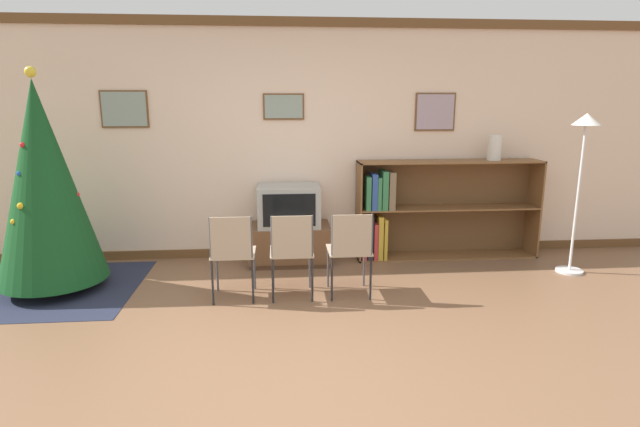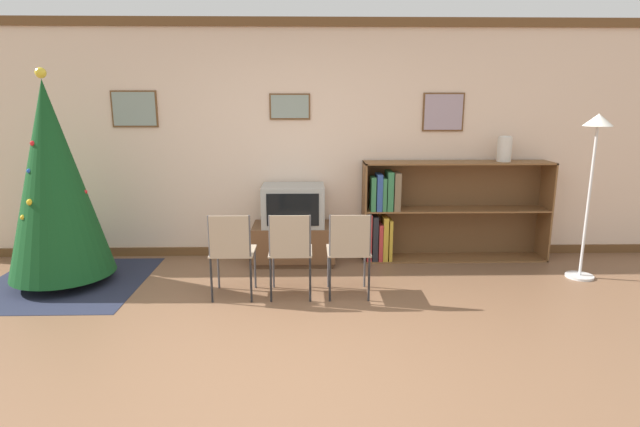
% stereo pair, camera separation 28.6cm
% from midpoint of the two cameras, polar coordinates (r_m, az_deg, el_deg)
% --- Properties ---
extents(ground_plane, '(24.00, 24.00, 0.00)m').
position_cam_midpoint_polar(ground_plane, '(3.71, -1.68, -16.54)').
color(ground_plane, brown).
extents(wall_back, '(9.09, 0.11, 2.70)m').
position_cam_midpoint_polar(wall_back, '(5.81, -1.62, 8.24)').
color(wall_back, beige).
rests_on(wall_back, ground_plane).
extents(area_rug, '(1.56, 1.58, 0.01)m').
position_cam_midpoint_polar(area_rug, '(5.67, -25.77, -7.16)').
color(area_rug, '#23283D').
rests_on(area_rug, ground_plane).
extents(christmas_tree, '(0.99, 0.99, 2.11)m').
position_cam_midpoint_polar(christmas_tree, '(5.42, -26.84, 3.36)').
color(christmas_tree, maroon).
rests_on(christmas_tree, area_rug).
extents(tv_console, '(0.92, 0.52, 0.44)m').
position_cam_midpoint_polar(tv_console, '(5.69, -1.55, -3.44)').
color(tv_console, '#4C311E').
rests_on(tv_console, ground_plane).
extents(television, '(0.69, 0.50, 0.45)m').
position_cam_midpoint_polar(television, '(5.58, -1.58, 0.94)').
color(television, '#9E9E99').
rests_on(television, tv_console).
extents(folding_chair_left, '(0.40, 0.40, 0.82)m').
position_cam_midpoint_polar(folding_chair_left, '(4.64, -8.33, -4.17)').
color(folding_chair_left, tan).
rests_on(folding_chair_left, ground_plane).
extents(folding_chair_center, '(0.40, 0.40, 0.82)m').
position_cam_midpoint_polar(folding_chair_center, '(4.60, -1.61, -4.16)').
color(folding_chair_center, tan).
rests_on(folding_chair_center, ground_plane).
extents(folding_chair_right, '(0.40, 0.40, 0.82)m').
position_cam_midpoint_polar(folding_chair_right, '(4.63, 5.11, -4.10)').
color(folding_chair_right, tan).
rests_on(folding_chair_right, ground_plane).
extents(bookshelf, '(2.12, 0.36, 1.14)m').
position_cam_midpoint_polar(bookshelf, '(5.90, 13.14, 0.08)').
color(bookshelf, brown).
rests_on(bookshelf, ground_plane).
extents(vase, '(0.16, 0.16, 0.29)m').
position_cam_midpoint_polar(vase, '(6.07, 21.63, 6.92)').
color(vase, silver).
rests_on(vase, bookshelf).
extents(standing_lamp, '(0.28, 0.28, 1.69)m').
position_cam_midpoint_polar(standing_lamp, '(5.75, 30.13, 5.92)').
color(standing_lamp, silver).
rests_on(standing_lamp, ground_plane).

